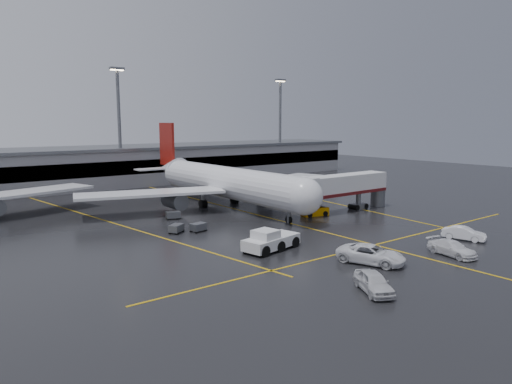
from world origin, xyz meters
TOP-DOWN VIEW (x-y plane):
  - ground at (0.00, 0.00)m, footprint 220.00×220.00m
  - apron_line_centre at (0.00, 0.00)m, footprint 0.25×90.00m
  - apron_line_stop at (0.00, -22.00)m, footprint 60.00×0.25m
  - apron_line_left at (-20.00, 10.00)m, footprint 9.99×69.35m
  - apron_line_right at (18.00, 10.00)m, footprint 7.57×69.64m
  - terminal at (0.00, 47.93)m, footprint 122.00×19.00m
  - light_mast_mid at (-5.00, 42.00)m, footprint 3.00×1.20m
  - light_mast_right at (40.00, 42.00)m, footprint 3.00×1.20m
  - main_airliner at (0.00, 9.70)m, footprint 48.80×45.60m
  - jet_bridge at (11.87, -6.00)m, footprint 19.90×3.40m
  - pushback_tractor at (-10.99, -16.30)m, footprint 7.44×4.19m
  - belt_loader at (6.65, -5.47)m, footprint 4.33×2.69m
  - service_van_a at (-6.03, -26.28)m, footprint 5.33×7.45m
  - service_van_b at (3.05, -29.75)m, footprint 3.10×5.80m
  - service_van_c at (10.41, -27.05)m, footprint 3.05×5.19m
  - service_van_d at (-12.29, -31.58)m, footprint 4.23×5.44m
  - baggage_cart_a at (-12.81, -3.77)m, footprint 2.24×1.71m
  - baggage_cart_b at (-15.45, -2.70)m, footprint 2.38×2.20m
  - baggage_cart_c at (-11.73, 5.27)m, footprint 2.26×1.75m

SIDE VIEW (x-z plane):
  - ground at x=0.00m, z-range 0.00..0.00m
  - apron_line_centre at x=0.00m, z-range 0.00..0.02m
  - apron_line_stop at x=0.00m, z-range 0.00..0.02m
  - apron_line_left at x=-20.00m, z-range 0.00..0.02m
  - apron_line_right at x=18.00m, z-range 0.00..0.02m
  - baggage_cart_a at x=-12.81m, z-range 0.07..1.19m
  - baggage_cart_b at x=-15.45m, z-range 0.07..1.19m
  - baggage_cart_c at x=-11.73m, z-range 0.07..1.19m
  - belt_loader at x=6.65m, z-range -0.65..1.91m
  - service_van_b at x=3.05m, z-range 0.00..1.60m
  - service_van_c at x=10.41m, z-range 0.00..1.62m
  - service_van_d at x=-12.29m, z-range 0.00..1.73m
  - service_van_a at x=-6.03m, z-range 0.00..1.89m
  - pushback_tractor at x=-10.99m, z-range -0.26..2.26m
  - jet_bridge at x=11.87m, z-range 0.91..6.96m
  - main_airliner at x=0.00m, z-range -2.84..11.26m
  - terminal at x=0.00m, z-range 0.02..8.62m
  - light_mast_mid at x=-5.00m, z-range 1.75..27.20m
  - light_mast_right at x=40.00m, z-range 1.75..27.20m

